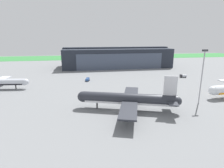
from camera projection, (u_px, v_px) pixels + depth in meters
ground_plane at (117, 110)px, 69.52m from camera, size 440.00×440.00×0.00m
grass_field_strip at (90, 57)px, 247.79m from camera, size 440.00×56.00×0.08m
maintenance_hangar at (117, 57)px, 169.05m from camera, size 96.68×34.74×18.07m
airliner_near_left at (128, 99)px, 68.53m from camera, size 37.62×34.89×13.82m
ops_van at (183, 76)px, 124.74m from camera, size 4.53×2.73×2.14m
baggage_tug at (87, 79)px, 114.65m from camera, size 3.05×3.84×2.09m
apron_light_mast at (202, 73)px, 73.55m from camera, size 2.40×0.50×22.47m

